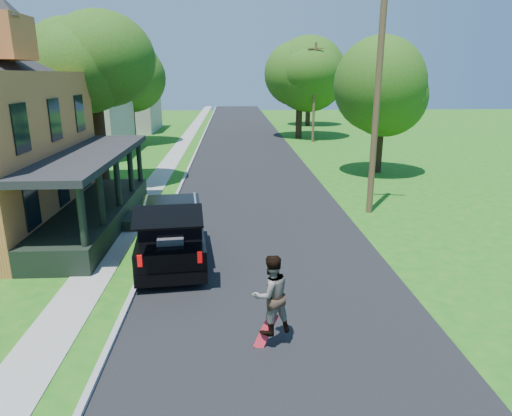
{
  "coord_description": "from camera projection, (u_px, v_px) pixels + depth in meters",
  "views": [
    {
      "loc": [
        -1.15,
        -12.29,
        6.08
      ],
      "look_at": [
        -0.33,
        3.0,
        1.59
      ],
      "focal_mm": 32.0,
      "sensor_mm": 36.0,
      "label": 1
    }
  ],
  "objects": [
    {
      "name": "sidewalk",
      "position": [
        169.0,
        163.0,
        32.42
      ],
      "size": [
        1.3,
        120.0,
        0.03
      ],
      "primitive_type": "cube",
      "color": "gray",
      "rests_on": "ground"
    },
    {
      "name": "tree_right_far",
      "position": [
        309.0,
        76.0,
        54.76
      ],
      "size": [
        6.62,
        6.38,
        9.02
      ],
      "rotation": [
        0.0,
        0.0,
        0.16
      ],
      "color": "black",
      "rests_on": "ground"
    },
    {
      "name": "tree_left_mid",
      "position": [
        93.0,
        64.0,
        24.31
      ],
      "size": [
        7.4,
        7.61,
        9.88
      ],
      "rotation": [
        0.0,
        0.0,
        -0.34
      ],
      "color": "black",
      "rests_on": "ground"
    },
    {
      "name": "street",
      "position": [
        248.0,
        163.0,
        32.71
      ],
      "size": [
        8.0,
        120.0,
        0.02
      ],
      "primitive_type": "cube",
      "color": "black",
      "rests_on": "ground"
    },
    {
      "name": "neighbor_house_far",
      "position": [
        118.0,
        92.0,
        50.0
      ],
      "size": [
        12.78,
        12.78,
        8.3
      ],
      "color": "#A1998E",
      "rests_on": "ground"
    },
    {
      "name": "skateboard",
      "position": [
        266.0,
        332.0,
        10.53
      ],
      "size": [
        0.61,
        0.27,
        0.89
      ],
      "rotation": [
        0.0,
        0.0,
        -0.21
      ],
      "color": "red",
      "rests_on": "ground"
    },
    {
      "name": "front_walk",
      "position": [
        31.0,
        228.0,
        18.81
      ],
      "size": [
        6.5,
        1.2,
        0.03
      ],
      "primitive_type": "cube",
      "color": "gray",
      "rests_on": "ground"
    },
    {
      "name": "tree_left_far",
      "position": [
        127.0,
        65.0,
        39.2
      ],
      "size": [
        7.57,
        7.41,
        10.86
      ],
      "rotation": [
        0.0,
        0.0,
        0.04
      ],
      "color": "black",
      "rests_on": "ground"
    },
    {
      "name": "curb",
      "position": [
        191.0,
        163.0,
        32.5
      ],
      "size": [
        0.15,
        120.0,
        0.12
      ],
      "primitive_type": "cube",
      "color": "gray",
      "rests_on": "ground"
    },
    {
      "name": "skateboarder",
      "position": [
        271.0,
        295.0,
        10.29
      ],
      "size": [
        1.12,
        1.01,
        1.89
      ],
      "rotation": [
        0.0,
        0.0,
        3.53
      ],
      "color": "black",
      "rests_on": "ground"
    },
    {
      "name": "tree_right_mid",
      "position": [
        300.0,
        63.0,
        43.39
      ],
      "size": [
        7.16,
        7.02,
        10.94
      ],
      "rotation": [
        0.0,
        0.0,
        0.03
      ],
      "color": "black",
      "rests_on": "ground"
    },
    {
      "name": "utility_pole_far",
      "position": [
        314.0,
        92.0,
        41.49
      ],
      "size": [
        1.42,
        0.24,
        8.81
      ],
      "rotation": [
        0.0,
        0.0,
        -0.06
      ],
      "color": "#4D3A24",
      "rests_on": "ground"
    },
    {
      "name": "black_suv",
      "position": [
        172.0,
        234.0,
        15.22
      ],
      "size": [
        2.6,
        5.61,
        2.53
      ],
      "rotation": [
        0.0,
        0.0,
        0.11
      ],
      "color": "black",
      "rests_on": "ground"
    },
    {
      "name": "ground",
      "position": [
        273.0,
        287.0,
        13.55
      ],
      "size": [
        140.0,
        140.0,
        0.0
      ],
      "primitive_type": "plane",
      "color": "#176313",
      "rests_on": "ground"
    },
    {
      "name": "neighbor_house_mid",
      "position": [
        69.0,
        100.0,
        34.67
      ],
      "size": [
        12.78,
        12.78,
        8.3
      ],
      "color": "#A1998E",
      "rests_on": "ground"
    },
    {
      "name": "utility_pole_near",
      "position": [
        378.0,
        87.0,
        19.39
      ],
      "size": [
        1.71,
        0.47,
        10.85
      ],
      "rotation": [
        0.0,
        0.0,
        -0.2
      ],
      "color": "#4D3A24",
      "rests_on": "ground"
    },
    {
      "name": "tree_right_near",
      "position": [
        382.0,
        89.0,
        28.1
      ],
      "size": [
        6.13,
        5.9,
        8.21
      ],
      "rotation": [
        0.0,
        0.0,
        0.1
      ],
      "color": "black",
      "rests_on": "ground"
    }
  ]
}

